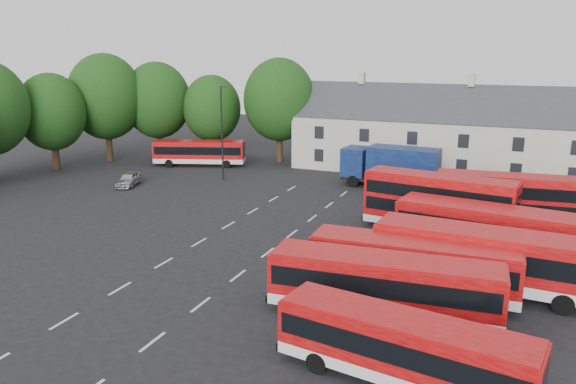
# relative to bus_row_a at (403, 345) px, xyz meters

# --- Properties ---
(ground) EXTENTS (140.00, 140.00, 0.00)m
(ground) POSITION_rel_bus_row_a_xyz_m (-15.68, 8.96, -1.66)
(ground) COLOR black
(ground) RESTS_ON ground
(lane_markings) EXTENTS (5.15, 33.80, 0.01)m
(lane_markings) POSITION_rel_bus_row_a_xyz_m (-13.18, 10.96, -1.65)
(lane_markings) COLOR beige
(lane_markings) RESTS_ON ground
(treeline) EXTENTS (29.92, 32.59, 12.01)m
(treeline) POSITION_rel_bus_row_a_xyz_m (-36.42, 28.32, 5.02)
(treeline) COLOR black
(treeline) RESTS_ON ground
(terrace_houses) EXTENTS (35.70, 7.13, 10.06)m
(terrace_houses) POSITION_rel_bus_row_a_xyz_m (-1.68, 38.96, 2.20)
(terrace_houses) COLOR beige
(terrace_houses) RESTS_ON ground
(bus_row_a) EXTENTS (9.99, 3.69, 2.76)m
(bus_row_a) POSITION_rel_bus_row_a_xyz_m (0.00, 0.00, 0.00)
(bus_row_a) COLOR silver
(bus_row_a) RESTS_ON ground
(bus_row_b) EXTENTS (10.92, 3.27, 3.05)m
(bus_row_b) POSITION_rel_bus_row_a_xyz_m (-1.95, 5.09, 0.17)
(bus_row_b) COLOR silver
(bus_row_b) RESTS_ON ground
(bus_row_c) EXTENTS (10.59, 2.79, 2.97)m
(bus_row_c) POSITION_rel_bus_row_a_xyz_m (-1.19, 8.16, 0.13)
(bus_row_c) COLOR silver
(bus_row_c) RESTS_ON ground
(bus_row_d) EXTENTS (11.82, 3.44, 3.30)m
(bus_row_d) POSITION_rel_bus_row_a_xyz_m (2.30, 10.22, 0.32)
(bus_row_d) COLOR silver
(bus_row_d) RESTS_ON ground
(bus_row_e) EXTENTS (12.05, 4.33, 3.33)m
(bus_row_e) POSITION_rel_bus_row_a_xyz_m (2.51, 14.85, 0.34)
(bus_row_e) COLOR silver
(bus_row_e) RESTS_ON ground
(bus_dd_south) EXTENTS (10.32, 3.76, 4.14)m
(bus_dd_south) POSITION_rel_bus_row_a_xyz_m (-1.45, 18.83, 0.70)
(bus_dd_south) COLOR silver
(bus_dd_south) RESTS_ON ground
(bus_dd_north) EXTENTS (9.86, 3.22, 3.97)m
(bus_dd_north) POSITION_rel_bus_row_a_xyz_m (2.83, 21.67, 0.60)
(bus_dd_north) COLOR silver
(bus_dd_north) RESTS_ON ground
(bus_north) EXTENTS (9.95, 5.35, 2.76)m
(bus_north) POSITION_rel_bus_row_a_xyz_m (-28.81, 32.52, 0.00)
(bus_north) COLOR silver
(bus_north) RESTS_ON ground
(box_truck) EXTENTS (8.90, 3.35, 3.82)m
(box_truck) POSITION_rel_bus_row_a_xyz_m (-7.38, 30.72, 0.49)
(box_truck) COLOR black
(box_truck) RESTS_ON ground
(silver_car) EXTENTS (2.57, 4.02, 1.28)m
(silver_car) POSITION_rel_bus_row_a_xyz_m (-30.04, 22.01, -1.02)
(silver_car) COLOR #B3B6BB
(silver_car) RESTS_ON ground
(lamppost) EXTENTS (0.63, 0.40, 9.07)m
(lamppost) POSITION_rel_bus_row_a_xyz_m (-23.07, 27.51, 3.18)
(lamppost) COLOR black
(lamppost) RESTS_ON ground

